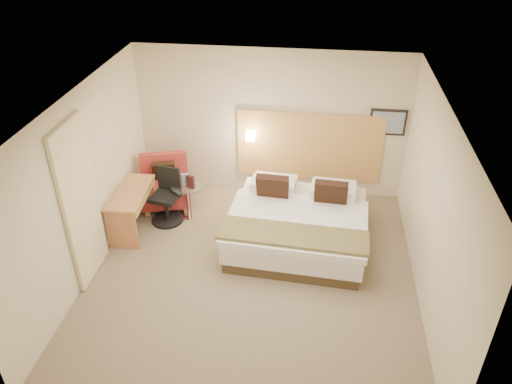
# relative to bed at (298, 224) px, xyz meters

# --- Properties ---
(floor) EXTENTS (4.80, 5.00, 0.02)m
(floor) POSITION_rel_bed_xyz_m (-0.62, -0.91, -0.35)
(floor) COLOR #7C6A53
(floor) RESTS_ON ground
(ceiling) EXTENTS (4.80, 5.00, 0.02)m
(ceiling) POSITION_rel_bed_xyz_m (-0.62, -0.91, 2.37)
(ceiling) COLOR white
(ceiling) RESTS_ON floor
(wall_back) EXTENTS (4.80, 0.02, 2.70)m
(wall_back) POSITION_rel_bed_xyz_m (-0.62, 1.60, 1.01)
(wall_back) COLOR beige
(wall_back) RESTS_ON floor
(wall_front) EXTENTS (4.80, 0.02, 2.70)m
(wall_front) POSITION_rel_bed_xyz_m (-0.62, -3.42, 1.01)
(wall_front) COLOR beige
(wall_front) RESTS_ON floor
(wall_left) EXTENTS (0.02, 5.00, 2.70)m
(wall_left) POSITION_rel_bed_xyz_m (-3.03, -0.91, 1.01)
(wall_left) COLOR beige
(wall_left) RESTS_ON floor
(wall_right) EXTENTS (0.02, 5.00, 2.70)m
(wall_right) POSITION_rel_bed_xyz_m (1.79, -0.91, 1.01)
(wall_right) COLOR beige
(wall_right) RESTS_ON floor
(headboard_panel) EXTENTS (2.60, 0.04, 1.30)m
(headboard_panel) POSITION_rel_bed_xyz_m (0.08, 1.56, 0.61)
(headboard_panel) COLOR tan
(headboard_panel) RESTS_ON wall_back
(art_frame) EXTENTS (0.62, 0.03, 0.47)m
(art_frame) POSITION_rel_bed_xyz_m (1.40, 1.57, 1.16)
(art_frame) COLOR black
(art_frame) RESTS_ON wall_back
(art_canvas) EXTENTS (0.54, 0.01, 0.39)m
(art_canvas) POSITION_rel_bed_xyz_m (1.40, 1.55, 1.16)
(art_canvas) COLOR #778FA4
(art_canvas) RESTS_ON wall_back
(lamp_arm) EXTENTS (0.02, 0.12, 0.02)m
(lamp_arm) POSITION_rel_bed_xyz_m (-0.97, 1.51, 0.81)
(lamp_arm) COLOR silver
(lamp_arm) RESTS_ON wall_back
(lamp_shade) EXTENTS (0.15, 0.15, 0.15)m
(lamp_shade) POSITION_rel_bed_xyz_m (-0.97, 1.45, 0.81)
(lamp_shade) COLOR #FFEDC6
(lamp_shade) RESTS_ON wall_back
(curtain) EXTENTS (0.06, 0.90, 2.42)m
(curtain) POSITION_rel_bed_xyz_m (-2.98, -1.16, 0.88)
(curtain) COLOR beige
(curtain) RESTS_ON wall_left
(bottle_a) EXTENTS (0.08, 0.08, 0.21)m
(bottle_a) POSITION_rel_bed_xyz_m (-2.00, 0.53, 0.36)
(bottle_a) COLOR #83ABCB
(bottle_a) RESTS_ON side_table
(bottle_b) EXTENTS (0.08, 0.08, 0.21)m
(bottle_b) POSITION_rel_bed_xyz_m (-1.95, 0.54, 0.36)
(bottle_b) COLOR #90B5DF
(bottle_b) RESTS_ON side_table
(menu_folder) EXTENTS (0.15, 0.10, 0.24)m
(menu_folder) POSITION_rel_bed_xyz_m (-1.86, 0.44, 0.37)
(menu_folder) COLOR #391717
(menu_folder) RESTS_ON side_table
(bed) EXTENTS (2.26, 2.21, 1.05)m
(bed) POSITION_rel_bed_xyz_m (0.00, 0.00, 0.00)
(bed) COLOR #453522
(bed) RESTS_ON floor
(lounge_chair) EXTENTS (1.03, 0.96, 0.90)m
(lounge_chair) POSITION_rel_bed_xyz_m (-2.44, 0.84, 0.02)
(lounge_chair) COLOR #A0804B
(lounge_chair) RESTS_ON floor
(side_table) EXTENTS (0.69, 0.69, 0.59)m
(side_table) POSITION_rel_bed_xyz_m (-1.94, 0.50, -0.01)
(side_table) COLOR silver
(side_table) RESTS_ON floor
(desk) EXTENTS (0.58, 1.19, 0.73)m
(desk) POSITION_rel_bed_xyz_m (-2.74, -0.01, 0.23)
(desk) COLOR #C07D4B
(desk) RESTS_ON floor
(desk_chair) EXTENTS (0.63, 0.63, 0.96)m
(desk_chair) POSITION_rel_bed_xyz_m (-2.26, 0.32, 0.05)
(desk_chair) COLOR black
(desk_chair) RESTS_ON floor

